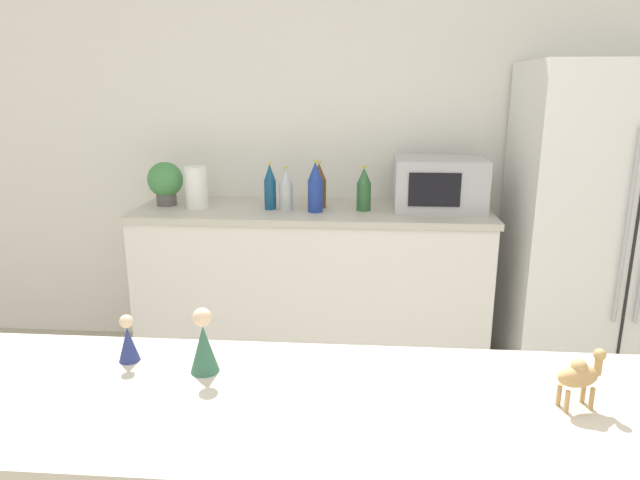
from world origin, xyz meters
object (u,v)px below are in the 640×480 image
object	(u,v)px
paper_towel_roll	(197,187)
camel_figurine	(581,375)
back_bottle_2	(319,186)
back_bottle_4	(270,187)
back_bottle_0	(286,190)
refrigerator	(606,228)
back_bottle_1	(316,188)
potted_plant	(166,182)
microwave	(439,184)
wise_man_figurine_crimson	(129,341)
wise_man_figurine_blue	(205,345)
back_bottle_3	(364,190)

from	to	relation	value
paper_towel_roll	camel_figurine	xyz separation A→B (m)	(1.37, -1.93, -0.04)
back_bottle_2	back_bottle_4	world-z (taller)	back_bottle_4
back_bottle_4	back_bottle_0	bearing A→B (deg)	-15.27
refrigerator	back_bottle_1	xyz separation A→B (m)	(-1.53, -0.04, 0.20)
potted_plant	camel_figurine	distance (m)	2.54
paper_towel_roll	back_bottle_2	distance (m)	0.67
microwave	back_bottle_0	world-z (taller)	microwave
refrigerator	potted_plant	bearing A→B (deg)	178.38
back_bottle_4	wise_man_figurine_crimson	world-z (taller)	back_bottle_4
potted_plant	camel_figurine	size ratio (longest dim) A/B	1.90
microwave	back_bottle_4	xyz separation A→B (m)	(-0.91, -0.06, -0.02)
refrigerator	paper_towel_roll	xyz separation A→B (m)	(-2.19, 0.00, 0.19)
camel_figurine	back_bottle_1	bearing A→B (deg)	110.65
paper_towel_roll	potted_plant	bearing A→B (deg)	161.93
microwave	back_bottle_1	world-z (taller)	microwave
back_bottle_1	wise_man_figurine_blue	size ratio (longest dim) A/B	1.74
potted_plant	back_bottle_3	xyz separation A→B (m)	(1.11, -0.05, -0.02)
potted_plant	paper_towel_roll	bearing A→B (deg)	-18.07
back_bottle_0	back_bottle_1	xyz separation A→B (m)	(0.16, -0.02, 0.02)
back_bottle_2	back_bottle_3	world-z (taller)	back_bottle_2
potted_plant	paper_towel_roll	distance (m)	0.21
refrigerator	back_bottle_4	xyz separation A→B (m)	(-1.78, 0.01, 0.20)
back_bottle_0	back_bottle_4	distance (m)	0.09
back_bottle_2	back_bottle_4	distance (m)	0.27
back_bottle_1	back_bottle_3	distance (m)	0.26
back_bottle_2	camel_figurine	distance (m)	2.12
refrigerator	wise_man_figurine_blue	bearing A→B (deg)	-131.78
refrigerator	back_bottle_4	distance (m)	1.80
back_bottle_2	wise_man_figurine_blue	size ratio (longest dim) A/B	1.60
microwave	back_bottle_3	xyz separation A→B (m)	(-0.40, -0.05, -0.03)
microwave	back_bottle_2	distance (m)	0.65
microwave	potted_plant	bearing A→B (deg)	-179.94
back_bottle_1	back_bottle_4	world-z (taller)	back_bottle_1
back_bottle_2	back_bottle_0	bearing A→B (deg)	-151.63
refrigerator	camel_figurine	world-z (taller)	refrigerator
back_bottle_0	back_bottle_3	world-z (taller)	back_bottle_3
back_bottle_2	wise_man_figurine_crimson	xyz separation A→B (m)	(-0.32, -1.87, -0.06)
back_bottle_1	back_bottle_0	bearing A→B (deg)	171.40
back_bottle_0	wise_man_figurine_blue	world-z (taller)	back_bottle_0
back_bottle_2	wise_man_figurine_blue	distance (m)	1.91
potted_plant	back_bottle_3	distance (m)	1.11
wise_man_figurine_blue	back_bottle_1	bearing A→B (deg)	86.60
paper_towel_roll	wise_man_figurine_crimson	bearing A→B (deg)	-78.90
refrigerator	back_bottle_3	world-z (taller)	refrigerator
microwave	back_bottle_4	bearing A→B (deg)	-176.08
microwave	wise_man_figurine_crimson	size ratio (longest dim) A/B	4.02
refrigerator	camel_figurine	bearing A→B (deg)	-113.14
microwave	back_bottle_3	world-z (taller)	microwave
refrigerator	back_bottle_0	bearing A→B (deg)	-179.39
back_bottle_1	camel_figurine	distance (m)	2.01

